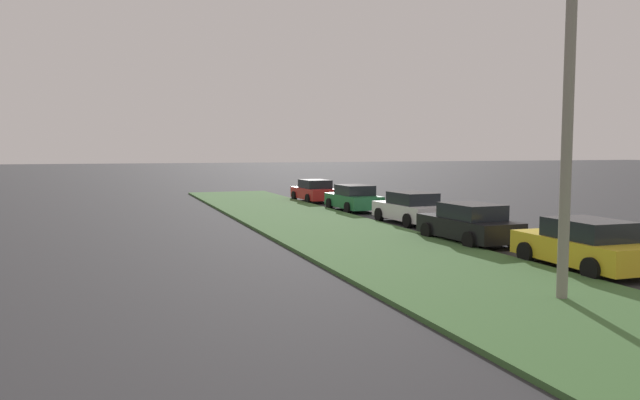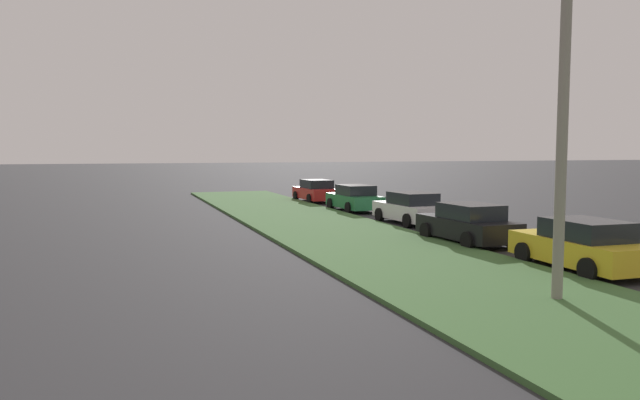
# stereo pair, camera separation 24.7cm
# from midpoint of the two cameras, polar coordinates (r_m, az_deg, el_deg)

# --- Properties ---
(grass_median) EXTENTS (60.00, 6.00, 0.12)m
(grass_median) POSITION_cam_midpoint_polar(r_m,az_deg,el_deg) (19.53, 7.30, -5.18)
(grass_median) COLOR #3D6633
(grass_median) RESTS_ON ground
(parked_car_yellow) EXTENTS (4.34, 2.10, 1.47)m
(parked_car_yellow) POSITION_cam_midpoint_polar(r_m,az_deg,el_deg) (18.67, 23.43, -3.96)
(parked_car_yellow) COLOR gold
(parked_car_yellow) RESTS_ON ground
(parked_car_black) EXTENTS (4.37, 2.16, 1.47)m
(parked_car_black) POSITION_cam_midpoint_polar(r_m,az_deg,el_deg) (22.69, 13.65, -2.21)
(parked_car_black) COLOR black
(parked_car_black) RESTS_ON ground
(parked_car_white) EXTENTS (4.38, 2.17, 1.47)m
(parked_car_white) POSITION_cam_midpoint_polar(r_m,az_deg,el_deg) (28.14, 8.35, -0.79)
(parked_car_white) COLOR silver
(parked_car_white) RESTS_ON ground
(parked_car_green) EXTENTS (4.33, 2.09, 1.47)m
(parked_car_green) POSITION_cam_midpoint_polar(r_m,az_deg,el_deg) (33.60, 2.99, 0.16)
(parked_car_green) COLOR #1E6B38
(parked_car_green) RESTS_ON ground
(parked_car_red) EXTENTS (4.36, 2.13, 1.47)m
(parked_car_red) POSITION_cam_midpoint_polar(r_m,az_deg,el_deg) (39.43, -0.74, 0.85)
(parked_car_red) COLOR red
(parked_car_red) RESTS_ON ground
(streetlight) EXTENTS (0.51, 2.88, 7.50)m
(streetlight) POSITION_cam_midpoint_polar(r_m,az_deg,el_deg) (14.53, 23.01, 8.20)
(streetlight) COLOR gray
(streetlight) RESTS_ON ground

